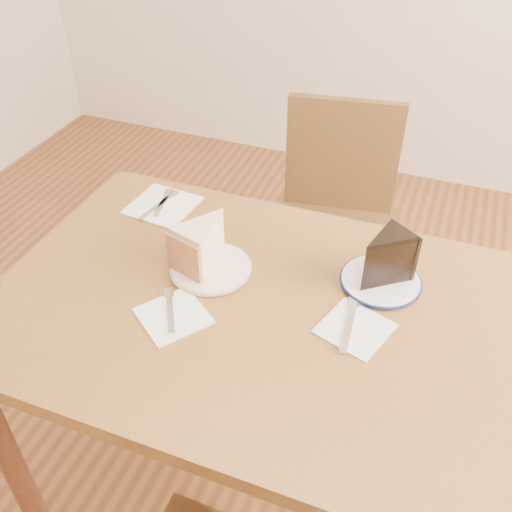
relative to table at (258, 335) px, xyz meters
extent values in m
plane|color=#4B2814|center=(0.00, 0.00, -0.65)|extent=(4.00, 4.00, 0.00)
cube|color=#4F3315|center=(0.00, 0.00, 0.08)|extent=(1.20, 0.80, 0.04)
cylinder|color=#3A1D11|center=(-0.54, -0.34, -0.30)|extent=(0.06, 0.06, 0.71)
cylinder|color=#3A1D11|center=(-0.54, 0.34, -0.30)|extent=(0.06, 0.06, 0.71)
cylinder|color=#3A1D11|center=(0.54, 0.34, -0.30)|extent=(0.06, 0.06, 0.71)
cube|color=#372210|center=(0.02, 0.63, -0.18)|extent=(0.51, 0.51, 0.04)
cylinder|color=#372210|center=(0.18, 0.84, -0.42)|extent=(0.04, 0.04, 0.45)
cylinder|color=#372210|center=(-0.20, 0.78, -0.42)|extent=(0.04, 0.04, 0.45)
cylinder|color=#372210|center=(0.24, 0.47, -0.42)|extent=(0.04, 0.04, 0.45)
cylinder|color=#372210|center=(-0.14, 0.41, -0.42)|extent=(0.04, 0.04, 0.45)
cube|color=#372210|center=(-0.01, 0.83, 0.04)|extent=(0.38, 0.09, 0.40)
cylinder|color=silver|center=(-0.15, 0.07, 0.10)|extent=(0.19, 0.19, 0.01)
cylinder|color=white|center=(0.24, 0.17, 0.10)|extent=(0.18, 0.18, 0.01)
cube|color=white|center=(-0.16, -0.10, 0.10)|extent=(0.19, 0.19, 0.00)
cube|color=white|center=(0.22, 0.01, 0.10)|extent=(0.17, 0.17, 0.00)
cube|color=white|center=(-0.39, 0.27, 0.10)|extent=(0.18, 0.18, 0.00)
cube|color=white|center=(-0.17, -0.09, 0.10)|extent=(0.08, 0.13, 0.00)
cube|color=silver|center=(0.21, 0.01, 0.10)|extent=(0.03, 0.17, 0.00)
cube|color=silver|center=(-0.39, 0.28, 0.10)|extent=(0.04, 0.14, 0.00)
cube|color=silver|center=(-0.39, 0.27, 0.10)|extent=(0.04, 0.16, 0.00)
camera|label=1|loc=(0.33, -0.86, 0.98)|focal=40.00mm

